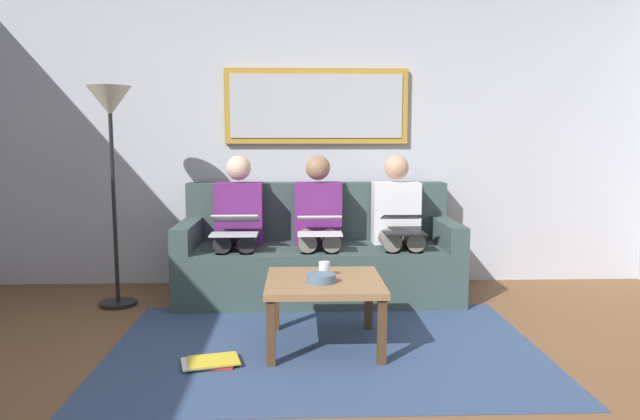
% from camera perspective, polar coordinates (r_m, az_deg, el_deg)
% --- Properties ---
extents(wall_rear, '(6.00, 0.12, 2.60)m').
position_cam_1_polar(wall_rear, '(5.22, -0.38, 7.22)').
color(wall_rear, '#B7BCC6').
rests_on(wall_rear, ground_plane).
extents(area_rug, '(2.60, 1.80, 0.01)m').
position_cam_1_polar(area_rug, '(3.70, 0.52, -13.20)').
color(area_rug, '#33476B').
rests_on(area_rug, ground_plane).
extents(couch, '(2.20, 0.90, 0.90)m').
position_cam_1_polar(couch, '(4.83, -0.19, -4.57)').
color(couch, '#384C47').
rests_on(couch, ground_plane).
extents(framed_mirror, '(1.57, 0.05, 0.64)m').
position_cam_1_polar(framed_mirror, '(5.13, -0.35, 10.01)').
color(framed_mirror, '#B7892D').
extents(coffee_table, '(0.71, 0.71, 0.42)m').
position_cam_1_polar(coffee_table, '(3.63, 0.40, -7.54)').
color(coffee_table, olive).
rests_on(coffee_table, ground_plane).
extents(cup, '(0.07, 0.07, 0.09)m').
position_cam_1_polar(cup, '(3.70, 0.40, -5.72)').
color(cup, silver).
rests_on(cup, coffee_table).
extents(bowl, '(0.18, 0.18, 0.05)m').
position_cam_1_polar(bowl, '(3.54, 0.12, -6.62)').
color(bowl, slate).
rests_on(bowl, coffee_table).
extents(person_left, '(0.38, 0.58, 1.14)m').
position_cam_1_polar(person_left, '(4.78, 7.53, -1.14)').
color(person_left, silver).
rests_on(person_left, couch).
extents(laptop_black, '(0.31, 0.33, 0.14)m').
position_cam_1_polar(laptop_black, '(4.54, 8.06, -1.36)').
color(laptop_black, black).
extents(person_middle, '(0.38, 0.58, 1.14)m').
position_cam_1_polar(person_middle, '(4.71, -0.16, -1.19)').
color(person_middle, '#66236B').
rests_on(person_middle, couch).
extents(laptop_white, '(0.33, 0.33, 0.14)m').
position_cam_1_polar(laptop_white, '(4.46, -0.05, -1.43)').
color(laptop_white, white).
extents(person_right, '(0.38, 0.58, 1.14)m').
position_cam_1_polar(person_right, '(4.74, -7.93, -1.22)').
color(person_right, '#66236B').
rests_on(person_right, couch).
extents(laptop_silver, '(0.35, 0.34, 0.15)m').
position_cam_1_polar(laptop_silver, '(4.49, -8.24, -1.48)').
color(laptop_silver, silver).
extents(magazine_stack, '(0.36, 0.26, 0.03)m').
position_cam_1_polar(magazine_stack, '(3.50, -10.61, -14.25)').
color(magazine_stack, red).
rests_on(magazine_stack, ground_plane).
extents(standing_lamp, '(0.32, 0.32, 1.66)m').
position_cam_1_polar(standing_lamp, '(4.68, -19.60, 7.71)').
color(standing_lamp, black).
rests_on(standing_lamp, ground_plane).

